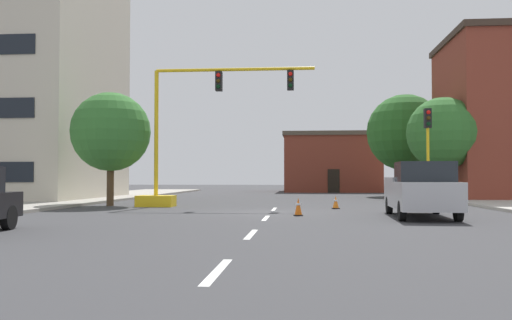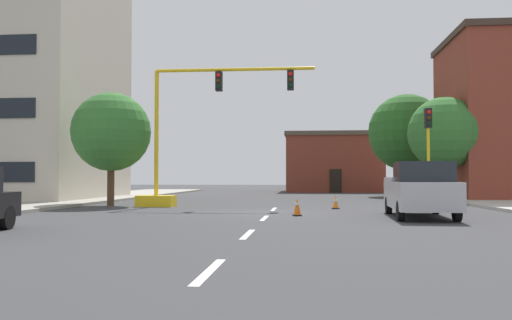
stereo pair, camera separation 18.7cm
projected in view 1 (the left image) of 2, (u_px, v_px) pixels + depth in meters
The scene contains 15 objects.
ground_plane at pixel (271, 213), 22.41m from camera, with size 160.00×160.00×0.00m, color #38383A.
sidewalk_left at pixel (58, 201), 31.48m from camera, with size 6.00×56.00×0.14m, color #9E998E.
lane_stripe_seg_0 at pixel (217, 271), 8.47m from camera, with size 0.16×2.40×0.01m, color silver.
lane_stripe_seg_1 at pixel (251, 234), 13.95m from camera, with size 0.16×2.40×0.01m, color silver.
lane_stripe_seg_2 at pixel (266, 218), 19.43m from camera, with size 0.16×2.40×0.01m, color silver.
lane_stripe_seg_3 at pixel (274, 209), 24.90m from camera, with size 0.16×2.40×0.01m, color silver.
building_brick_center at pixel (331, 163), 55.96m from camera, with size 9.53×10.17×5.80m.
traffic_signal_gantry at pixel (178, 162), 27.02m from camera, with size 8.73×1.20×6.83m.
traffic_light_pole_right at pixel (428, 135), 26.65m from camera, with size 0.32×0.47×4.80m.
tree_right_far at pixel (405, 133), 41.99m from camera, with size 5.85×5.85×7.81m.
tree_right_mid at pixel (443, 133), 33.54m from camera, with size 4.41×4.41×6.35m.
tree_left_near at pixel (111, 132), 27.92m from camera, with size 4.02×4.02×5.78m.
pickup_truck_silver at pixel (421, 190), 19.81m from camera, with size 2.21×5.48×1.99m.
traffic_cone_roadside_a at pixel (298, 207), 20.66m from camera, with size 0.36×0.36×0.68m.
traffic_cone_roadside_b at pixel (336, 202), 25.17m from camera, with size 0.36×0.36×0.60m.
Camera 1 is at (1.33, -22.44, 1.46)m, focal length 38.47 mm.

